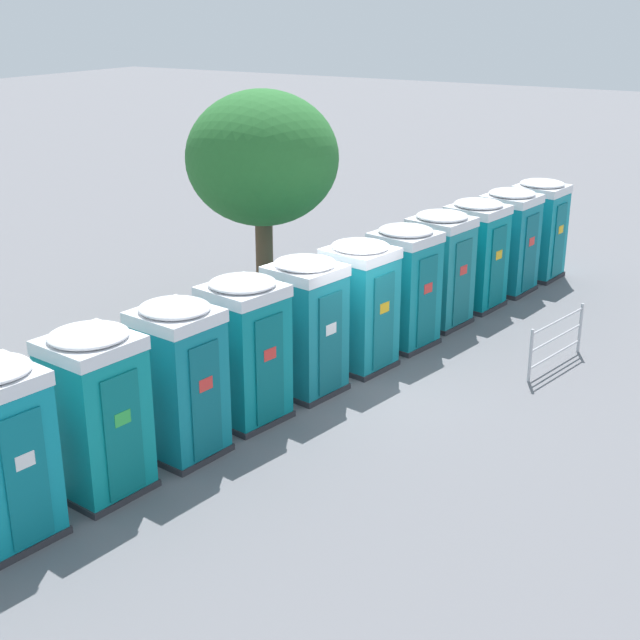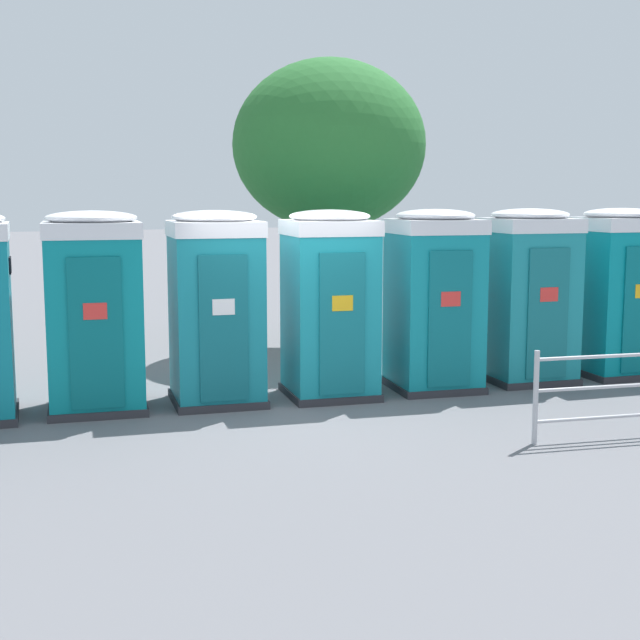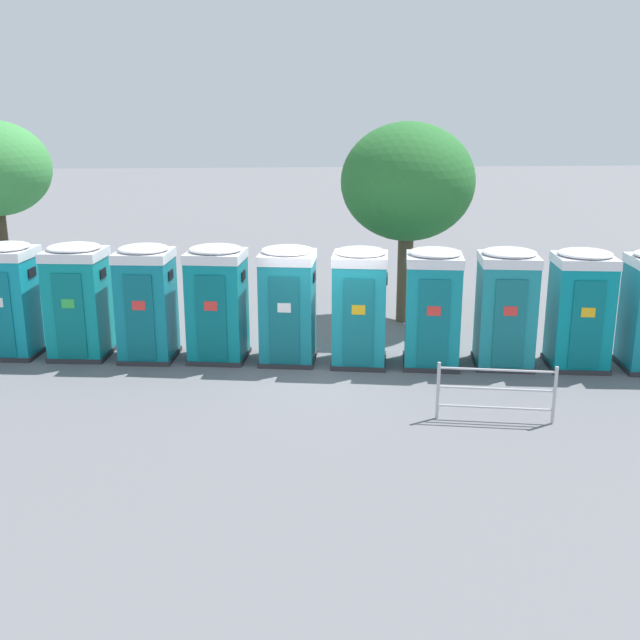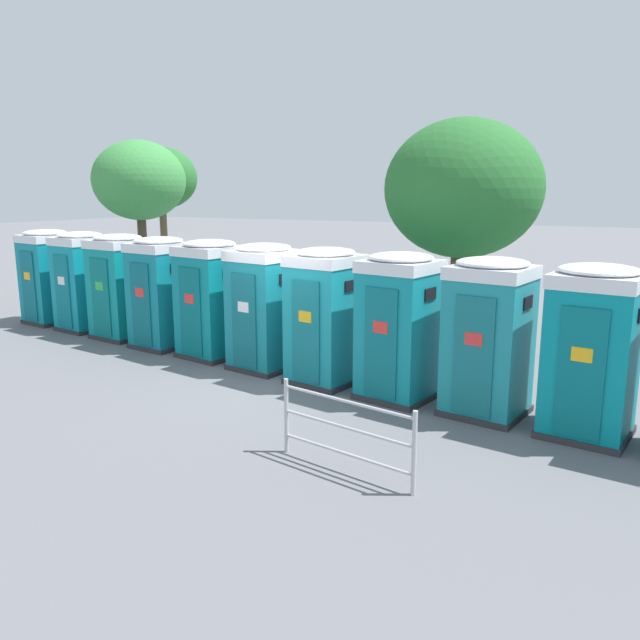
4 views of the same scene
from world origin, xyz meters
name	(u,v)px [view 4 (image 4 of 4)]	position (x,y,z in m)	size (l,w,h in m)	color
ground_plane	(282,379)	(0.00, 0.00, 0.00)	(120.00, 120.00, 0.00)	slate
portapotty_0	(48,276)	(-8.34, 1.62, 1.28)	(1.34, 1.36, 2.54)	#2D2D33
portapotty_1	(83,281)	(-6.81, 1.41, 1.28)	(1.32, 1.35, 2.54)	#2D2D33
portapotty_2	(120,286)	(-5.28, 1.20, 1.28)	(1.37, 1.34, 2.54)	#2D2D33
portapotty_3	(161,292)	(-3.76, 0.93, 1.28)	(1.30, 1.33, 2.54)	#2D2D33
portapotty_4	(211,298)	(-2.23, 0.77, 1.28)	(1.40, 1.39, 2.54)	#2D2D33
portapotty_5	(264,306)	(-0.71, 0.51, 1.28)	(1.35, 1.37, 2.54)	#2D2D33
portapotty_6	(325,315)	(0.81, 0.23, 1.28)	(1.35, 1.37, 2.54)	#2D2D33
portapotty_7	(399,326)	(2.34, 0.02, 1.28)	(1.38, 1.39, 2.54)	#2D2D33
portapotty_8	(488,336)	(3.88, -0.09, 1.28)	(1.38, 1.37, 2.54)	#2D2D33
portapotty_9	(592,351)	(5.41, -0.32, 1.28)	(1.36, 1.36, 2.54)	#2D2D33
street_tree_0	(463,190)	(2.40, 3.54, 3.56)	(3.33, 3.33, 5.05)	brown
street_tree_1	(139,181)	(-8.04, 4.95, 3.84)	(2.82, 2.82, 5.07)	#4C3826
street_tree_2	(161,179)	(-9.20, 7.25, 3.95)	(2.47, 2.47, 5.05)	brown
event_barrier	(345,430)	(2.80, -3.08, 0.57)	(2.02, 0.44, 1.05)	#B7B7BC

